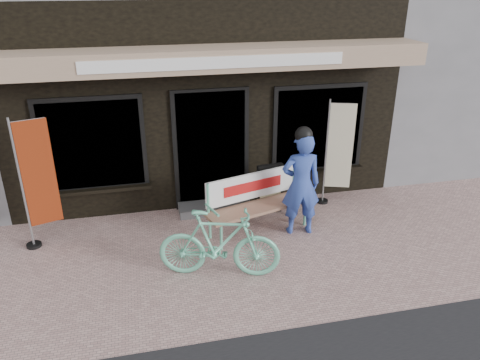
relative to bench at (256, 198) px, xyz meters
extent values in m
plane|color=tan|center=(-0.56, -0.96, -0.57)|extent=(70.00, 70.00, 0.00)
cube|color=black|center=(-0.56, 4.04, 1.23)|extent=(7.00, 6.00, 3.60)
cube|color=tan|center=(-0.56, 0.69, 2.18)|extent=(7.00, 0.80, 0.35)
cube|color=white|center=(-0.56, 0.28, 2.18)|extent=(4.00, 0.02, 0.18)
cube|color=black|center=(-0.56, 1.02, 0.53)|extent=(1.20, 0.06, 2.10)
cube|color=black|center=(-0.56, 1.01, 0.53)|extent=(1.35, 0.04, 2.20)
cube|color=black|center=(-2.56, 1.02, 0.78)|extent=(1.60, 0.06, 1.50)
cube|color=black|center=(1.44, 1.02, 0.78)|extent=(1.60, 0.06, 1.50)
cube|color=black|center=(-2.56, 1.01, 0.78)|extent=(1.75, 0.04, 1.65)
cube|color=black|center=(1.44, 1.01, 0.78)|extent=(1.75, 0.04, 1.65)
cube|color=black|center=(-2.56, 0.96, -0.02)|extent=(1.80, 0.18, 0.06)
cube|color=black|center=(1.44, 0.96, -0.02)|extent=(1.80, 0.18, 0.06)
cube|color=#59595B|center=(-0.56, 0.79, -0.50)|extent=(1.30, 0.45, 0.15)
cylinder|color=#66C8A3|center=(-0.69, -0.51, -0.36)|extent=(0.05, 0.05, 0.42)
cylinder|color=#66C8A3|center=(-0.80, -0.13, -0.36)|extent=(0.05, 0.05, 0.42)
cylinder|color=#66C8A3|center=(0.85, -0.05, -0.36)|extent=(0.05, 0.05, 0.42)
cylinder|color=#66C8A3|center=(0.74, 0.33, -0.36)|extent=(0.05, 0.05, 0.42)
cube|color=#946951|center=(0.03, -0.09, -0.12)|extent=(1.86, 0.95, 0.05)
cylinder|color=#66C8A3|center=(-0.82, -0.13, 0.13)|extent=(0.05, 0.05, 0.55)
cylinder|color=#66C8A3|center=(0.76, 0.34, 0.13)|extent=(0.05, 0.05, 0.55)
cube|color=white|center=(-0.04, 0.12, 0.18)|extent=(1.65, 0.52, 0.45)
cube|color=#B21414|center=(-0.03, 0.10, 0.18)|extent=(1.04, 0.32, 0.18)
cylinder|color=#66C8A3|center=(-0.79, -0.33, 0.05)|extent=(0.16, 0.43, 0.04)
cylinder|color=#66C8A3|center=(0.84, 0.15, 0.05)|extent=(0.16, 0.43, 0.04)
imported|color=#3049A5|center=(0.68, -0.24, 0.29)|extent=(0.67, 0.48, 1.73)
sphere|color=black|center=(0.68, -0.24, 1.12)|extent=(0.31, 0.31, 0.28)
imported|color=#66C8A3|center=(-0.83, -1.16, -0.06)|extent=(1.78, 0.94, 1.03)
cylinder|color=gray|center=(-3.57, 0.23, 0.48)|extent=(0.04, 0.04, 2.12)
cylinder|color=gray|center=(-3.34, 0.31, 1.46)|extent=(0.46, 0.17, 0.02)
cube|color=maroon|center=(-3.32, 0.31, 0.63)|extent=(0.47, 0.18, 1.68)
cylinder|color=black|center=(-3.57, 0.23, -0.55)|extent=(0.29, 0.29, 0.05)
cylinder|color=gray|center=(1.48, 0.69, 0.42)|extent=(0.04, 0.04, 1.99)
cylinder|color=gray|center=(1.69, 0.62, 1.34)|extent=(0.43, 0.17, 0.02)
cube|color=beige|center=(1.71, 0.61, 0.55)|extent=(0.43, 0.17, 1.58)
cylinder|color=black|center=(1.48, 0.69, -0.55)|extent=(0.28, 0.28, 0.05)
cube|color=black|center=(0.38, 0.52, -0.11)|extent=(0.47, 0.13, 0.93)
cube|color=beige|center=(0.39, 0.47, 0.00)|extent=(0.39, 0.06, 0.57)
camera|label=1|loc=(-1.78, -6.68, 3.41)|focal=35.00mm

